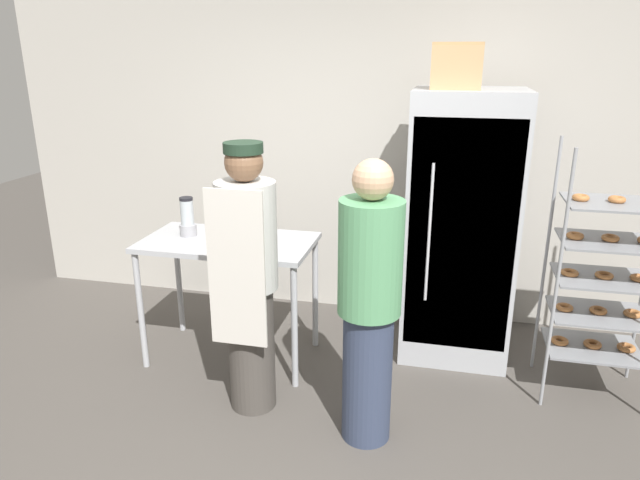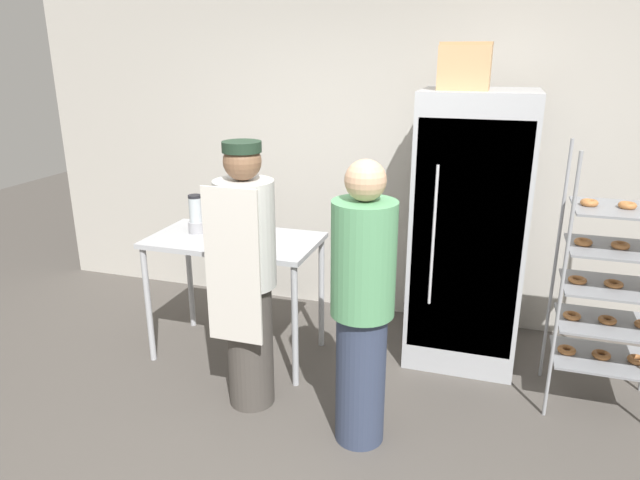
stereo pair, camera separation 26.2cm
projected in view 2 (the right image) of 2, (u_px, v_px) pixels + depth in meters
name	position (u px, v px, depth m)	size (l,w,h in m)	color
ground_plane	(298.00, 471.00, 3.11)	(14.00, 14.00, 0.00)	#4C4742
back_wall	(388.00, 133.00, 4.64)	(6.40, 0.12, 3.09)	#B7B2A8
refrigerator	(469.00, 231.00, 4.03)	(0.76, 0.72, 1.95)	#ADAFB5
baking_rack	(613.00, 287.00, 3.47)	(0.66, 0.51, 1.67)	#93969B
prep_counter	(235.00, 252.00, 4.10)	(1.21, 0.67, 0.91)	#ADAFB5
donut_box	(250.00, 235.00, 3.99)	(0.29, 0.22, 0.26)	silver
blender_pitcher	(196.00, 216.00, 4.15)	(0.12, 0.12, 0.28)	#99999E
cardboard_storage_box	(465.00, 67.00, 3.65)	(0.33, 0.30, 0.29)	tan
person_baker	(247.00, 276.00, 3.47)	(0.36, 0.38, 1.70)	#47423D
person_customer	(362.00, 306.00, 3.13)	(0.35, 0.35, 1.66)	#333D56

